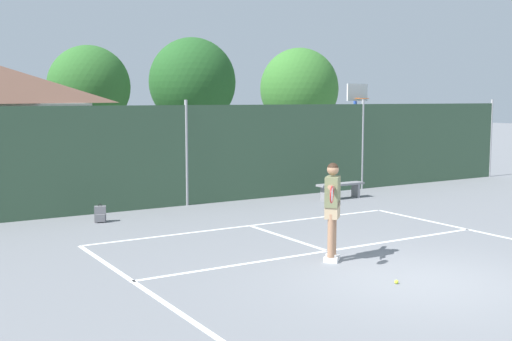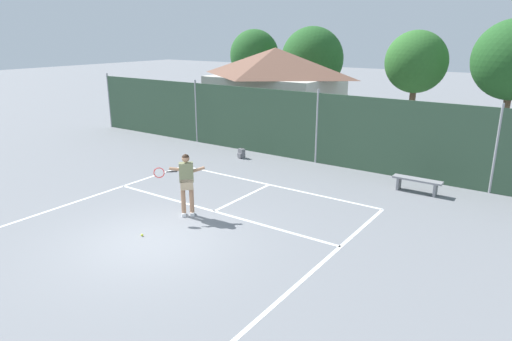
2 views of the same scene
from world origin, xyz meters
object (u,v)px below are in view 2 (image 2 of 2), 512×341
object	(u,v)px
courtside_bench	(417,182)
tennis_player	(186,179)
tennis_ball	(142,235)
backpack_grey	(241,154)

from	to	relation	value
courtside_bench	tennis_player	bearing A→B (deg)	-130.11
tennis_player	tennis_ball	bearing A→B (deg)	-90.47
tennis_player	courtside_bench	world-z (taller)	tennis_player
courtside_bench	tennis_ball	bearing A→B (deg)	-123.08
tennis_player	backpack_grey	xyz separation A→B (m)	(-2.49, 6.01, -0.92)
backpack_grey	courtside_bench	xyz separation A→B (m)	(7.40, -0.17, 0.17)
courtside_bench	backpack_grey	bearing A→B (deg)	178.66
tennis_ball	backpack_grey	bearing A→B (deg)	107.76
tennis_player	backpack_grey	bearing A→B (deg)	112.53
tennis_player	courtside_bench	size ratio (longest dim) A/B	1.16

